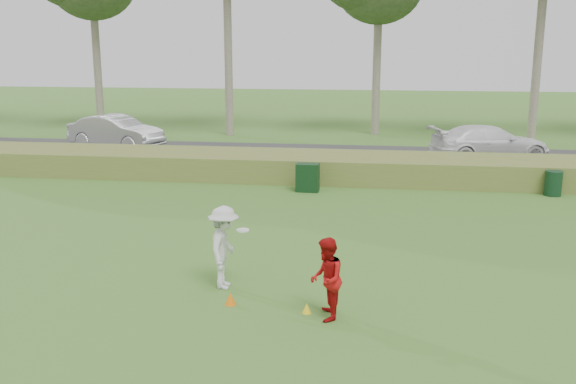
% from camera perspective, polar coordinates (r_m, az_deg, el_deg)
% --- Properties ---
extents(ground, '(120.00, 120.00, 0.00)m').
position_cam_1_polar(ground, '(12.96, -2.55, -9.60)').
color(ground, '#366923').
rests_on(ground, ground).
extents(reed_strip, '(80.00, 3.00, 0.90)m').
position_cam_1_polar(reed_strip, '(24.28, 2.68, 2.27)').
color(reed_strip, '#5B6D2B').
rests_on(reed_strip, ground).
extents(park_road, '(80.00, 6.00, 0.06)m').
position_cam_1_polar(park_road, '(29.25, 3.62, 3.28)').
color(park_road, '#2D2D2D').
rests_on(park_road, ground).
extents(player_white, '(0.87, 1.14, 1.75)m').
position_cam_1_polar(player_white, '(13.38, -5.70, -4.92)').
color(player_white, silver).
rests_on(player_white, ground).
extents(player_red, '(0.64, 0.79, 1.55)m').
position_cam_1_polar(player_red, '(11.88, 3.43, -7.74)').
color(player_red, '#B00F10').
rests_on(player_red, ground).
extents(cone_orange, '(0.22, 0.22, 0.24)m').
position_cam_1_polar(cone_orange, '(12.75, -5.14, -9.43)').
color(cone_orange, orange).
rests_on(cone_orange, ground).
extents(cone_yellow, '(0.18, 0.18, 0.20)m').
position_cam_1_polar(cone_yellow, '(12.35, 1.68, -10.27)').
color(cone_yellow, yellow).
rests_on(cone_yellow, ground).
extents(utility_cabinet, '(0.79, 0.51, 0.97)m').
position_cam_1_polar(utility_cabinet, '(22.08, 1.76, 1.29)').
color(utility_cabinet, black).
rests_on(utility_cabinet, ground).
extents(trash_bin, '(0.56, 0.56, 0.84)m').
position_cam_1_polar(trash_bin, '(23.25, 22.51, 0.72)').
color(trash_bin, '#10321A').
rests_on(trash_bin, ground).
extents(car_mid, '(5.04, 2.99, 1.57)m').
position_cam_1_polar(car_mid, '(32.19, -15.04, 5.22)').
color(car_mid, '#BABBBF').
rests_on(car_mid, park_road).
extents(car_right, '(5.50, 3.34, 1.49)m').
position_cam_1_polar(car_right, '(29.13, 17.50, 4.20)').
color(car_right, white).
rests_on(car_right, park_road).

